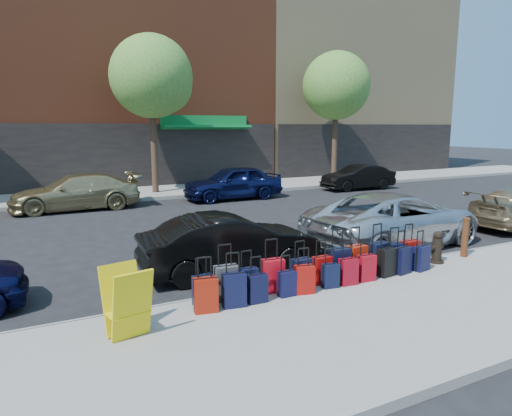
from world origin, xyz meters
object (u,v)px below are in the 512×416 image
car_near_1 (231,244)px  fire_hydrant (437,248)px  car_near_2 (395,219)px  suitcase_front_5 (322,270)px  display_rack (127,303)px  bollard (465,237)px  tree_right (338,88)px  car_far_2 (233,183)px  tree_center (154,79)px  car_far_3 (358,177)px  car_far_1 (76,192)px

car_near_1 → fire_hydrant: bearing=-110.9°
car_near_2 → fire_hydrant: bearing=156.1°
suitcase_front_5 → display_rack: display_rack is taller
car_near_2 → suitcase_front_5: bearing=111.8°
bollard → car_near_1: 5.63m
tree_right → fire_hydrant: tree_right is taller
display_rack → car_far_2: (7.16, 12.09, 0.09)m
tree_center → car_far_2: 6.07m
car_far_2 → car_far_3: (7.15, -0.01, -0.12)m
tree_center → car_far_1: bearing=-148.1°
display_rack → car_near_2: (7.77, 2.62, 0.07)m
car_far_3 → car_far_1: bearing=-89.3°
car_near_2 → bollard: bearing=-177.0°
tree_center → car_near_1: 13.47m
car_near_2 → car_far_2: car_far_2 is taller
car_near_2 → car_far_3: 11.50m
suitcase_front_5 → bollard: (4.15, 0.01, 0.21)m
fire_hydrant → display_rack: 7.13m
car_near_2 → car_far_3: (6.54, 9.46, -0.10)m
tree_right → bollard: bearing=-115.8°
tree_right → car_near_1: (-12.25, -12.48, -4.75)m
car_far_2 → suitcase_front_5: bearing=-15.9°
car_near_2 → car_far_1: size_ratio=1.09×
suitcase_front_5 → fire_hydrant: (3.17, -0.04, 0.06)m
fire_hydrant → car_far_1: bearing=116.5°
tree_center → fire_hydrant: (2.58, -14.38, -4.92)m
tree_center → suitcase_front_5: tree_center is taller
tree_right → car_far_2: size_ratio=1.63×
tree_right → bollard: (-6.94, -14.33, -4.77)m
car_near_2 → car_far_3: size_ratio=1.36×
suitcase_front_5 → car_near_1: size_ratio=0.22×
car_far_2 → car_far_3: car_far_2 is taller
car_far_1 → car_far_2: bearing=86.5°
car_near_2 → car_far_1: bearing=30.2°
tree_right → car_far_2: (-7.86, -2.86, -4.65)m
car_near_1 → car_far_1: (-2.21, 10.02, 0.04)m
car_near_1 → car_far_3: bearing=-47.4°
tree_right → car_near_1: 18.12m
display_rack → car_far_1: size_ratio=0.22×
suitcase_front_5 → car_near_2: car_near_2 is taller
tree_right → car_far_3: (-0.71, -2.87, -4.77)m
car_far_1 → car_far_3: car_far_1 is taller
tree_center → bollard: (3.56, -14.33, -4.77)m
fire_hydrant → display_rack: size_ratio=0.70×
car_near_1 → car_far_3: 15.02m
car_near_2 → car_far_3: bearing=-40.6°
fire_hydrant → car_near_1: car_near_1 is taller
car_near_1 → car_far_3: car_near_1 is taller
car_near_2 → car_near_1: bearing=85.8°
tree_right → bollard: 16.62m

